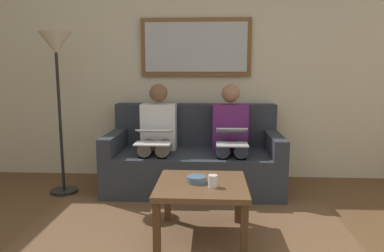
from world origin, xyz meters
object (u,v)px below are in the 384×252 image
coffee_table (202,190)px  standing_lamp (57,62)px  couch (194,159)px  framed_mirror (196,47)px  laptop_white (154,136)px  laptop_silver (232,137)px  cup (213,181)px  bowl (197,179)px  person_left (230,134)px  person_right (158,134)px

coffee_table → standing_lamp: standing_lamp is taller
standing_lamp → couch: bearing=-169.0°
framed_mirror → coffee_table: size_ratio=1.88×
laptop_white → laptop_silver: bearing=-179.0°
framed_mirror → standing_lamp: (1.37, 0.66, -0.18)m
couch → laptop_silver: size_ratio=5.03×
laptop_white → coffee_table: bearing=119.5°
couch → cup: couch is taller
coffee_table → bowl: (0.04, -0.01, 0.08)m
framed_mirror → person_left: (-0.39, 0.46, -0.94)m
person_left → bowl: bearing=74.7°
person_right → laptop_white: 0.25m
laptop_silver → laptop_white: 0.78m
laptop_white → bowl: bearing=117.8°
person_right → person_left: bearing=180.0°
standing_lamp → person_right: bearing=-168.5°
cup → person_right: person_right is taller
couch → framed_mirror: (0.00, -0.39, 1.24)m
person_right → cup: bearing=115.6°
cup → standing_lamp: standing_lamp is taller
framed_mirror → cup: 2.01m
bowl → laptop_silver: bearing=-109.0°
cup → laptop_white: laptop_white is taller
bowl → laptop_white: bearing=-62.2°
cup → laptop_silver: 1.03m
bowl → coffee_table: bearing=168.3°
person_right → laptop_silver: bearing=163.3°
coffee_table → standing_lamp: size_ratio=0.41×
couch → laptop_white: (0.39, 0.32, 0.31)m
framed_mirror → coffee_table: (-0.12, 1.61, -1.17)m
framed_mirror → laptop_white: framed_mirror is taller
laptop_silver → cup: bearing=79.3°
coffee_table → person_right: size_ratio=0.60×
laptop_silver → couch: bearing=-37.7°
couch → coffee_table: couch is taller
person_left → standing_lamp: bearing=6.4°
coffee_table → person_left: 1.20m
person_right → laptop_white: size_ratio=3.18×
framed_mirror → laptop_white: size_ratio=3.57×
framed_mirror → laptop_white: 1.23m
framed_mirror → couch: bearing=90.0°
cup → bowl: bearing=-39.0°
bowl → person_right: person_right is taller
framed_mirror → person_left: framed_mirror is taller
laptop_silver → laptop_white: bearing=1.0°
couch → person_left: person_left is taller
framed_mirror → laptop_silver: framed_mirror is taller
person_right → framed_mirror: bearing=-130.6°
couch → cup: bearing=98.8°
bowl → person_right: 1.24m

